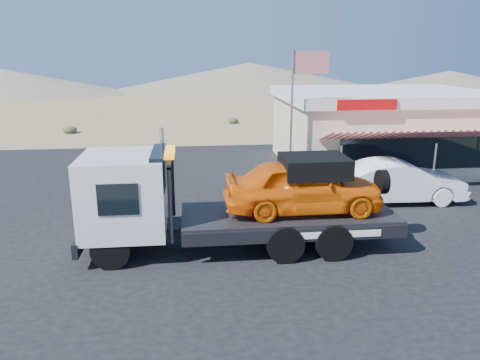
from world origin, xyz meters
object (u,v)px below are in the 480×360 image
at_px(jerky_store, 381,127).
at_px(flagpole, 297,104).
at_px(tow_truck, 232,196).
at_px(white_sedan, 399,181).

xyz_separation_m(jerky_store, flagpole, (-5.57, -4.47, 1.77)).
bearing_deg(tow_truck, jerky_store, 49.01).
xyz_separation_m(tow_truck, jerky_store, (8.80, 10.13, 0.32)).
distance_m(tow_truck, flagpole, 6.85).
xyz_separation_m(tow_truck, flagpole, (3.24, 5.66, 2.09)).
bearing_deg(white_sedan, jerky_store, -13.32).
height_order(tow_truck, jerky_store, jerky_store).
bearing_deg(tow_truck, white_sedan, 28.42).
relative_size(white_sedan, jerky_store, 0.49).
bearing_deg(jerky_store, flagpole, -141.21).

